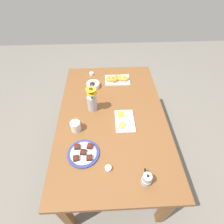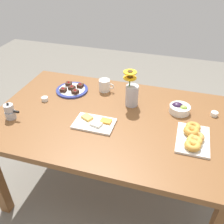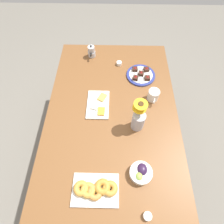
{
  "view_description": "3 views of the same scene",
  "coord_description": "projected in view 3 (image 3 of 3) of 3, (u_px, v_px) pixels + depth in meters",
  "views": [
    {
      "loc": [
        -1.1,
        0.05,
        1.96
      ],
      "look_at": [
        0.0,
        0.0,
        0.78
      ],
      "focal_mm": 28.0,
      "sensor_mm": 36.0,
      "label": 1
    },
    {
      "loc": [
        0.39,
        -1.29,
        1.73
      ],
      "look_at": [
        0.0,
        0.0,
        0.78
      ],
      "focal_mm": 40.0,
      "sensor_mm": 36.0,
      "label": 2
    },
    {
      "loc": [
        0.66,
        0.01,
        1.89
      ],
      "look_at": [
        0.0,
        0.0,
        0.78
      ],
      "focal_mm": 28.0,
      "sensor_mm": 36.0,
      "label": 3
    }
  ],
  "objects": [
    {
      "name": "coffee_mug",
      "position": [
        153.0,
        95.0,
        1.36
      ],
      "size": [
        0.12,
        0.09,
        0.09
      ],
      "color": "white",
      "rests_on": "dining_table"
    },
    {
      "name": "jam_cup_honey",
      "position": [
        148.0,
        216.0,
        0.97
      ],
      "size": [
        0.05,
        0.05,
        0.03
      ],
      "color": "white",
      "rests_on": "dining_table"
    },
    {
      "name": "croissant_platter",
      "position": [
        96.0,
        189.0,
        1.03
      ],
      "size": [
        0.19,
        0.29,
        0.05
      ],
      "color": "white",
      "rests_on": "dining_table"
    },
    {
      "name": "ground_plane",
      "position": [
        112.0,
        148.0,
        1.96
      ],
      "size": [
        6.0,
        6.0,
        0.0
      ],
      "primitive_type": "plane",
      "color": "slate"
    },
    {
      "name": "dessert_plate",
      "position": [
        141.0,
        75.0,
        1.52
      ],
      "size": [
        0.25,
        0.25,
        0.05
      ],
      "color": "navy",
      "rests_on": "dining_table"
    },
    {
      "name": "flower_vase",
      "position": [
        138.0,
        120.0,
        1.2
      ],
      "size": [
        0.11,
        0.1,
        0.27
      ],
      "color": "#B2B2BC",
      "rests_on": "dining_table"
    },
    {
      "name": "moka_pot",
      "position": [
        92.0,
        52.0,
        1.61
      ],
      "size": [
        0.11,
        0.07,
        0.12
      ],
      "color": "#B7B7BC",
      "rests_on": "dining_table"
    },
    {
      "name": "cheese_platter",
      "position": [
        98.0,
        104.0,
        1.36
      ],
      "size": [
        0.26,
        0.17,
        0.03
      ],
      "color": "white",
      "rests_on": "dining_table"
    },
    {
      "name": "dining_table",
      "position": [
        112.0,
        120.0,
        1.4
      ],
      "size": [
        1.6,
        1.0,
        0.74
      ],
      "color": "brown",
      "rests_on": "ground_plane"
    },
    {
      "name": "grape_bowl",
      "position": [
        141.0,
        173.0,
        1.08
      ],
      "size": [
        0.14,
        0.14,
        0.07
      ],
      "color": "white",
      "rests_on": "dining_table"
    },
    {
      "name": "jam_cup_berry",
      "position": [
        119.0,
        63.0,
        1.58
      ],
      "size": [
        0.05,
        0.05,
        0.03
      ],
      "color": "white",
      "rests_on": "dining_table"
    }
  ]
}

